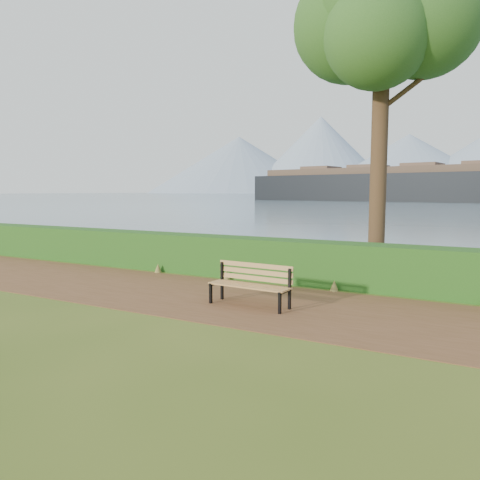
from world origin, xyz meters
The scene contains 7 objects.
ground centered at (0.00, 0.00, 0.00)m, with size 140.00×140.00×0.00m, color #405919.
path centered at (0.00, 0.30, 0.01)m, with size 40.00×3.40×0.01m, color brown.
hedge centered at (0.00, 2.60, 0.50)m, with size 32.00×0.85×1.00m, color #1C4814.
mountains centered at (-9.17, 406.05, 27.70)m, with size 585.00×190.00×70.00m.
bench centered at (0.61, 0.06, 0.46)m, with size 1.61×0.56×0.80m.
tree centered at (1.94, 4.36, 6.49)m, with size 4.54×3.82×8.73m.
cargo_ship centered at (-3.18, 90.28, 3.52)m, with size 78.63×23.63×23.58m.
Camera 1 is at (4.58, -7.63, 2.16)m, focal length 35.00 mm.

